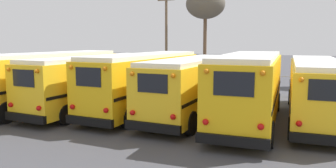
{
  "coord_description": "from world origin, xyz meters",
  "views": [
    {
      "loc": [
        6.64,
        -16.38,
        3.91
      ],
      "look_at": [
        0.0,
        -0.29,
        1.62
      ],
      "focal_mm": 35.0,
      "sensor_mm": 36.0,
      "label": 1
    }
  ],
  "objects_px": {
    "utility_pole": "(166,33)",
    "bare_tree_1": "(205,5)",
    "school_bus_4": "(249,86)",
    "school_bus_3": "(193,85)",
    "school_bus_1": "(96,80)",
    "school_bus_2": "(146,80)",
    "school_bus_0": "(49,77)",
    "school_bus_5": "(316,88)"
  },
  "relations": [
    {
      "from": "utility_pole",
      "to": "bare_tree_1",
      "type": "relative_size",
      "value": 0.98
    },
    {
      "from": "school_bus_4",
      "to": "bare_tree_1",
      "type": "relative_size",
      "value": 1.05
    },
    {
      "from": "school_bus_3",
      "to": "school_bus_1",
      "type": "bearing_deg",
      "value": -178.03
    },
    {
      "from": "school_bus_2",
      "to": "school_bus_4",
      "type": "xyz_separation_m",
      "value": [
        5.83,
        -0.84,
        0.05
      ]
    },
    {
      "from": "school_bus_0",
      "to": "utility_pole",
      "type": "relative_size",
      "value": 1.21
    },
    {
      "from": "utility_pole",
      "to": "school_bus_2",
      "type": "bearing_deg",
      "value": -71.81
    },
    {
      "from": "school_bus_3",
      "to": "school_bus_5",
      "type": "distance_m",
      "value": 6.03
    },
    {
      "from": "utility_pole",
      "to": "bare_tree_1",
      "type": "bearing_deg",
      "value": 41.65
    },
    {
      "from": "school_bus_1",
      "to": "bare_tree_1",
      "type": "distance_m",
      "value": 18.29
    },
    {
      "from": "school_bus_2",
      "to": "school_bus_3",
      "type": "xyz_separation_m",
      "value": [
        2.92,
        -0.34,
        -0.08
      ]
    },
    {
      "from": "school_bus_0",
      "to": "school_bus_3",
      "type": "xyz_separation_m",
      "value": [
        8.75,
        0.81,
        -0.1
      ]
    },
    {
      "from": "school_bus_5",
      "to": "school_bus_1",
      "type": "bearing_deg",
      "value": -171.69
    },
    {
      "from": "utility_pole",
      "to": "school_bus_5",
      "type": "bearing_deg",
      "value": -43.69
    },
    {
      "from": "school_bus_3",
      "to": "school_bus_2",
      "type": "bearing_deg",
      "value": 173.38
    },
    {
      "from": "school_bus_3",
      "to": "bare_tree_1",
      "type": "xyz_separation_m",
      "value": [
        -4.31,
        17.04,
        5.91
      ]
    },
    {
      "from": "school_bus_2",
      "to": "bare_tree_1",
      "type": "xyz_separation_m",
      "value": [
        -1.4,
        16.7,
        5.83
      ]
    },
    {
      "from": "school_bus_3",
      "to": "school_bus_5",
      "type": "height_order",
      "value": "school_bus_3"
    },
    {
      "from": "school_bus_2",
      "to": "school_bus_3",
      "type": "bearing_deg",
      "value": -6.62
    },
    {
      "from": "school_bus_2",
      "to": "school_bus_5",
      "type": "distance_m",
      "value": 8.83
    },
    {
      "from": "school_bus_0",
      "to": "school_bus_4",
      "type": "height_order",
      "value": "school_bus_4"
    },
    {
      "from": "school_bus_1",
      "to": "school_bus_0",
      "type": "bearing_deg",
      "value": -168.17
    },
    {
      "from": "school_bus_1",
      "to": "school_bus_2",
      "type": "height_order",
      "value": "school_bus_2"
    },
    {
      "from": "school_bus_1",
      "to": "bare_tree_1",
      "type": "bearing_deg",
      "value": 84.96
    },
    {
      "from": "school_bus_1",
      "to": "school_bus_2",
      "type": "distance_m",
      "value": 2.97
    },
    {
      "from": "school_bus_1",
      "to": "school_bus_4",
      "type": "relative_size",
      "value": 1.09
    },
    {
      "from": "school_bus_0",
      "to": "school_bus_5",
      "type": "height_order",
      "value": "school_bus_0"
    },
    {
      "from": "school_bus_2",
      "to": "utility_pole",
      "type": "height_order",
      "value": "utility_pole"
    },
    {
      "from": "school_bus_3",
      "to": "school_bus_5",
      "type": "relative_size",
      "value": 0.89
    },
    {
      "from": "school_bus_4",
      "to": "school_bus_5",
      "type": "bearing_deg",
      "value": 34.54
    },
    {
      "from": "school_bus_5",
      "to": "school_bus_2",
      "type": "bearing_deg",
      "value": -172.41
    },
    {
      "from": "school_bus_2",
      "to": "school_bus_5",
      "type": "height_order",
      "value": "school_bus_2"
    },
    {
      "from": "school_bus_4",
      "to": "bare_tree_1",
      "type": "distance_m",
      "value": 19.83
    },
    {
      "from": "school_bus_2",
      "to": "school_bus_5",
      "type": "relative_size",
      "value": 0.96
    },
    {
      "from": "school_bus_0",
      "to": "school_bus_1",
      "type": "relative_size",
      "value": 1.04
    },
    {
      "from": "school_bus_2",
      "to": "school_bus_3",
      "type": "relative_size",
      "value": 1.09
    },
    {
      "from": "school_bus_3",
      "to": "school_bus_0",
      "type": "bearing_deg",
      "value": -174.7
    },
    {
      "from": "school_bus_1",
      "to": "school_bus_3",
      "type": "xyz_separation_m",
      "value": [
        5.83,
        0.2,
        -0.01
      ]
    },
    {
      "from": "school_bus_0",
      "to": "school_bus_3",
      "type": "bearing_deg",
      "value": 5.3
    },
    {
      "from": "bare_tree_1",
      "to": "school_bus_1",
      "type": "bearing_deg",
      "value": -95.04
    },
    {
      "from": "utility_pole",
      "to": "bare_tree_1",
      "type": "xyz_separation_m",
      "value": [
        3.17,
        2.82,
        2.88
      ]
    },
    {
      "from": "school_bus_0",
      "to": "school_bus_1",
      "type": "bearing_deg",
      "value": 11.83
    },
    {
      "from": "utility_pole",
      "to": "school_bus_3",
      "type": "bearing_deg",
      "value": -62.27
    }
  ]
}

